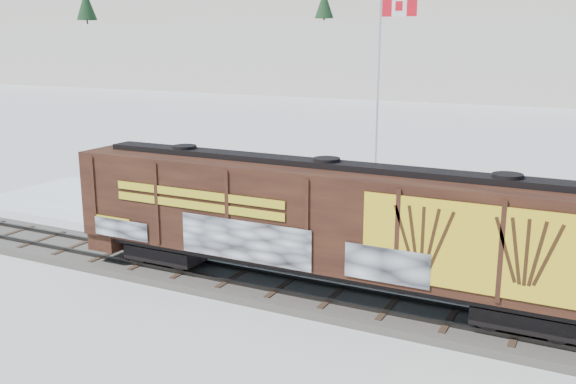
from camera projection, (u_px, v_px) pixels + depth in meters
The scene contains 9 objects.
ground at pixel (236, 283), 23.94m from camera, with size 500.00×500.00×0.00m, color white.
rail_track at pixel (236, 280), 23.90m from camera, with size 50.00×3.40×0.43m.
parking_strip at pixel (319, 231), 30.44m from camera, with size 40.00×8.00×0.03m, color white.
hillside at pixel (566, 16), 141.88m from camera, with size 360.00×110.00×93.00m.
hopper_railcar at pixel (326, 219), 21.65m from camera, with size 19.16×3.06×4.51m.
flagpole at pixel (378, 135), 33.04m from camera, with size 2.30×0.90×11.19m.
car_silver at pixel (258, 215), 30.36m from camera, with size 1.83×4.56×1.55m, color #A3A4AA.
car_white at pixel (433, 230), 27.87m from camera, with size 1.65×4.73×1.56m, color white.
car_dark at pixel (548, 246), 25.61m from camera, with size 2.21×5.43×1.58m, color black.
Camera 1 is at (11.96, -19.18, 8.81)m, focal length 40.00 mm.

